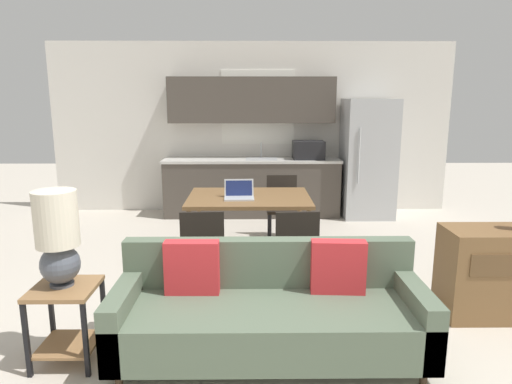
{
  "coord_description": "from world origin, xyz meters",
  "views": [
    {
      "loc": [
        -0.01,
        -2.81,
        1.85
      ],
      "look_at": [
        0.04,
        1.5,
        0.95
      ],
      "focal_mm": 32.0,
      "sensor_mm": 36.0,
      "label": 1
    }
  ],
  "objects_px": {
    "refrigerator": "(368,159)",
    "dining_chair_near_left": "(203,246)",
    "couch": "(269,311)",
    "dining_chair_far_right": "(282,204)",
    "dining_table": "(249,202)",
    "dining_chair_near_right": "(295,246)",
    "credenza": "(504,273)",
    "side_table": "(66,312)",
    "laptop": "(239,194)",
    "table_lamp": "(58,236)"
  },
  "relations": [
    {
      "from": "couch",
      "to": "laptop",
      "type": "height_order",
      "value": "laptop"
    },
    {
      "from": "dining_table",
      "to": "dining_chair_near_right",
      "type": "relative_size",
      "value": 1.61
    },
    {
      "from": "couch",
      "to": "dining_chair_far_right",
      "type": "xyz_separation_m",
      "value": [
        0.28,
        2.73,
        0.15
      ]
    },
    {
      "from": "refrigerator",
      "to": "couch",
      "type": "bearing_deg",
      "value": -113.09
    },
    {
      "from": "side_table",
      "to": "dining_chair_near_left",
      "type": "relative_size",
      "value": 0.67
    },
    {
      "from": "dining_chair_near_right",
      "to": "dining_table",
      "type": "bearing_deg",
      "value": -66.8
    },
    {
      "from": "refrigerator",
      "to": "dining_chair_near_right",
      "type": "relative_size",
      "value": 2.17
    },
    {
      "from": "credenza",
      "to": "dining_chair_far_right",
      "type": "distance_m",
      "value": 2.78
    },
    {
      "from": "table_lamp",
      "to": "dining_chair_near_right",
      "type": "distance_m",
      "value": 2.1
    },
    {
      "from": "table_lamp",
      "to": "dining_chair_near_left",
      "type": "height_order",
      "value": "table_lamp"
    },
    {
      "from": "dining_chair_far_right",
      "to": "table_lamp",
      "type": "bearing_deg",
      "value": -122.68
    },
    {
      "from": "couch",
      "to": "dining_chair_far_right",
      "type": "distance_m",
      "value": 2.75
    },
    {
      "from": "dining_chair_far_right",
      "to": "dining_chair_near_left",
      "type": "distance_m",
      "value": 1.9
    },
    {
      "from": "dining_table",
      "to": "credenza",
      "type": "bearing_deg",
      "value": -31.58
    },
    {
      "from": "couch",
      "to": "side_table",
      "type": "xyz_separation_m",
      "value": [
        -1.43,
        -0.09,
        0.05
      ]
    },
    {
      "from": "dining_table",
      "to": "dining_chair_far_right",
      "type": "distance_m",
      "value": 0.96
    },
    {
      "from": "side_table",
      "to": "dining_chair_near_right",
      "type": "height_order",
      "value": "dining_chair_near_right"
    },
    {
      "from": "dining_table",
      "to": "side_table",
      "type": "xyz_separation_m",
      "value": [
        -1.28,
        -1.99,
        -0.32
      ]
    },
    {
      "from": "refrigerator",
      "to": "dining_chair_near_right",
      "type": "distance_m",
      "value": 3.27
    },
    {
      "from": "refrigerator",
      "to": "dining_chair_near_left",
      "type": "relative_size",
      "value": 2.17
    },
    {
      "from": "refrigerator",
      "to": "dining_chair_far_right",
      "type": "distance_m",
      "value": 1.91
    },
    {
      "from": "dining_table",
      "to": "laptop",
      "type": "relative_size",
      "value": 4.1
    },
    {
      "from": "table_lamp",
      "to": "credenza",
      "type": "bearing_deg",
      "value": 10.33
    },
    {
      "from": "side_table",
      "to": "dining_chair_far_right",
      "type": "bearing_deg",
      "value": 58.84
    },
    {
      "from": "side_table",
      "to": "dining_chair_near_right",
      "type": "relative_size",
      "value": 0.67
    },
    {
      "from": "dining_table",
      "to": "couch",
      "type": "distance_m",
      "value": 1.94
    },
    {
      "from": "credenza",
      "to": "dining_chair_near_right",
      "type": "relative_size",
      "value": 1.24
    },
    {
      "from": "dining_chair_near_right",
      "to": "dining_chair_far_right",
      "type": "distance_m",
      "value": 1.71
    },
    {
      "from": "table_lamp",
      "to": "laptop",
      "type": "height_order",
      "value": "table_lamp"
    },
    {
      "from": "dining_chair_near_right",
      "to": "table_lamp",
      "type": "bearing_deg",
      "value": 29.02
    },
    {
      "from": "dining_chair_near_right",
      "to": "dining_chair_near_left",
      "type": "bearing_deg",
      "value": -3.96
    },
    {
      "from": "dining_table",
      "to": "table_lamp",
      "type": "relative_size",
      "value": 2.0
    },
    {
      "from": "dining_chair_near_left",
      "to": "couch",
      "type": "bearing_deg",
      "value": 116.35
    },
    {
      "from": "credenza",
      "to": "dining_chair_near_right",
      "type": "height_order",
      "value": "dining_chair_near_right"
    },
    {
      "from": "couch",
      "to": "table_lamp",
      "type": "height_order",
      "value": "table_lamp"
    },
    {
      "from": "dining_chair_near_left",
      "to": "dining_chair_near_right",
      "type": "bearing_deg",
      "value": 176.28
    },
    {
      "from": "refrigerator",
      "to": "credenza",
      "type": "distance_m",
      "value": 3.44
    },
    {
      "from": "side_table",
      "to": "credenza",
      "type": "bearing_deg",
      "value": 10.75
    },
    {
      "from": "refrigerator",
      "to": "dining_table",
      "type": "relative_size",
      "value": 1.35
    },
    {
      "from": "dining_chair_near_left",
      "to": "side_table",
      "type": "bearing_deg",
      "value": 50.05
    },
    {
      "from": "couch",
      "to": "laptop",
      "type": "distance_m",
      "value": 1.88
    },
    {
      "from": "refrigerator",
      "to": "side_table",
      "type": "xyz_separation_m",
      "value": [
        -3.11,
        -4.04,
        -0.53
      ]
    },
    {
      "from": "table_lamp",
      "to": "couch",
      "type": "bearing_deg",
      "value": 2.87
    },
    {
      "from": "dining_table",
      "to": "dining_chair_far_right",
      "type": "height_order",
      "value": "dining_chair_far_right"
    },
    {
      "from": "refrigerator",
      "to": "couch",
      "type": "xyz_separation_m",
      "value": [
        -1.68,
        -3.95,
        -0.58
      ]
    },
    {
      "from": "dining_chair_far_right",
      "to": "credenza",
      "type": "bearing_deg",
      "value": -52.15
    },
    {
      "from": "refrigerator",
      "to": "table_lamp",
      "type": "bearing_deg",
      "value": -127.94
    },
    {
      "from": "dining_table",
      "to": "credenza",
      "type": "relative_size",
      "value": 1.3
    },
    {
      "from": "table_lamp",
      "to": "dining_chair_near_left",
      "type": "distance_m",
      "value": 1.48
    },
    {
      "from": "dining_chair_near_right",
      "to": "laptop",
      "type": "distance_m",
      "value": 1.01
    }
  ]
}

